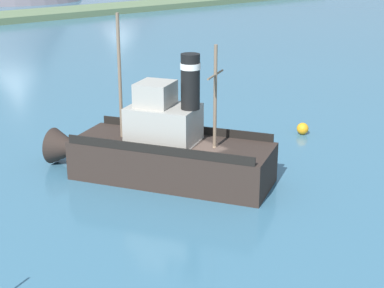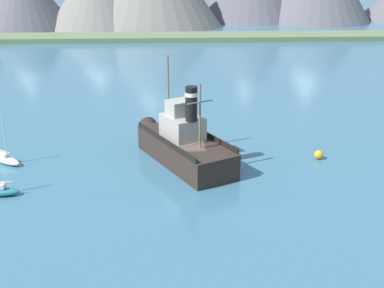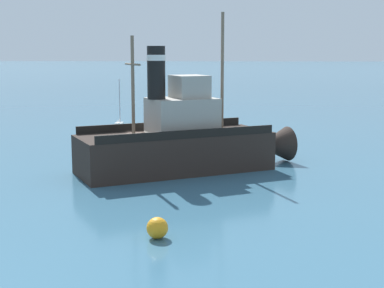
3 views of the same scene
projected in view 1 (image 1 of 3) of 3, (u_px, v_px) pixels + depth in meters
name	position (u px, v px, depth m)	size (l,w,h in m)	color
ground_plane	(198.00, 186.00, 34.89)	(600.00, 600.00, 0.00)	#38667F
old_tugboat	(162.00, 150.00, 35.48)	(9.62, 14.34, 9.90)	#2D231E
mooring_buoy	(303.00, 129.00, 44.31)	(0.89, 0.89, 0.89)	orange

